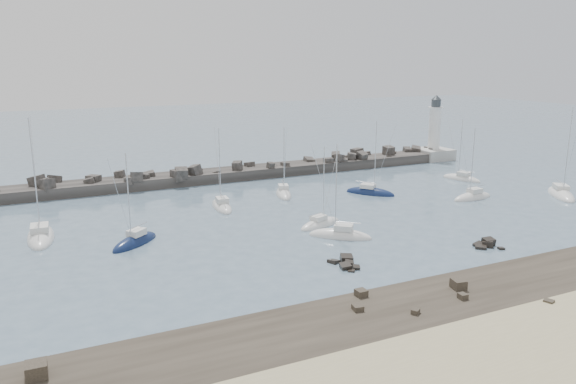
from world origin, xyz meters
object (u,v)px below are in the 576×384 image
at_px(sailboat_4, 340,236).
at_px(sailboat_7, 370,193).
at_px(lighthouse, 434,145).
at_px(sailboat_8, 473,198).
at_px(sailboat_3, 222,207).
at_px(sailboat_10, 561,195).
at_px(sailboat_1, 41,237).
at_px(sailboat_2, 135,243).
at_px(sailboat_9, 461,179).
at_px(sailboat_5, 284,194).
at_px(sailboat_6, 320,225).

xyz_separation_m(sailboat_4, sailboat_7, (16.06, 17.45, -0.01)).
relative_size(lighthouse, sailboat_8, 1.20).
xyz_separation_m(sailboat_3, sailboat_10, (51.85, -16.64, -0.01)).
bearing_deg(sailboat_10, sailboat_1, 170.64).
distance_m(sailboat_2, sailboat_9, 61.62).
bearing_deg(sailboat_3, sailboat_7, -4.98).
relative_size(sailboat_4, sailboat_7, 0.98).
distance_m(sailboat_5, sailboat_9, 34.40).
bearing_deg(sailboat_4, sailboat_10, 3.94).
relative_size(sailboat_4, sailboat_8, 1.04).
relative_size(sailboat_2, sailboat_9, 1.02).
xyz_separation_m(sailboat_2, sailboat_8, (52.44, -0.73, -0.01)).
xyz_separation_m(sailboat_1, sailboat_9, (70.80, 3.61, -0.02)).
relative_size(sailboat_1, sailboat_4, 1.26).
height_order(sailboat_1, sailboat_7, sailboat_1).
bearing_deg(sailboat_7, sailboat_8, -37.24).
bearing_deg(sailboat_1, sailboat_7, 2.11).
height_order(sailboat_4, sailboat_10, sailboat_10).
bearing_deg(sailboat_8, sailboat_9, 54.45).
bearing_deg(lighthouse, sailboat_6, -144.56).
distance_m(sailboat_8, sailboat_10, 15.01).
bearing_deg(sailboat_3, sailboat_6, -58.05).
height_order(sailboat_2, sailboat_7, sailboat_7).
bearing_deg(sailboat_5, sailboat_9, -5.90).
height_order(sailboat_3, sailboat_8, sailboat_3).
bearing_deg(sailboat_2, sailboat_9, 10.09).
bearing_deg(sailboat_9, sailboat_6, -159.52).
relative_size(lighthouse, sailboat_2, 1.20).
bearing_deg(sailboat_9, lighthouse, 64.20).
distance_m(sailboat_1, sailboat_9, 70.89).
relative_size(sailboat_8, sailboat_10, 0.79).
xyz_separation_m(sailboat_8, sailboat_9, (8.23, 11.52, -0.01)).
bearing_deg(sailboat_3, sailboat_8, -17.56).
relative_size(sailboat_2, sailboat_5, 1.00).
xyz_separation_m(sailboat_7, sailboat_9, (21.05, 1.78, -0.01)).
height_order(sailboat_7, sailboat_8, sailboat_7).
bearing_deg(sailboat_7, sailboat_6, -142.94).
xyz_separation_m(sailboat_4, sailboat_10, (43.12, 2.97, -0.00)).
relative_size(sailboat_3, sailboat_10, 0.83).
distance_m(sailboat_3, sailboat_5, 12.05).
bearing_deg(sailboat_8, sailboat_3, 162.44).
bearing_deg(sailboat_9, sailboat_4, -152.60).
bearing_deg(sailboat_9, sailboat_1, -177.08).
distance_m(sailboat_3, sailboat_10, 54.46).
bearing_deg(sailboat_2, sailboat_7, 12.82).
height_order(sailboat_1, sailboat_2, sailboat_1).
distance_m(sailboat_4, sailboat_8, 29.89).
distance_m(sailboat_2, sailboat_4, 25.03).
bearing_deg(sailboat_8, lighthouse, 60.29).
height_order(sailboat_5, sailboat_9, sailboat_5).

